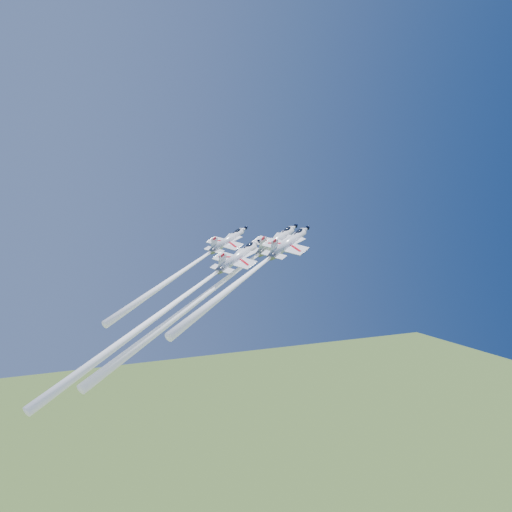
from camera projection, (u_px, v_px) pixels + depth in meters
name	position (u px, v px, depth m)	size (l,w,h in m)	color
jet_lead	(216.00, 286.00, 114.64)	(41.40, 28.00, 46.45)	white
jet_left	(189.00, 267.00, 121.13)	(29.32, 19.53, 29.36)	white
jet_right	(253.00, 271.00, 113.60)	(31.18, 20.60, 29.44)	white
jet_slot	(173.00, 304.00, 105.25)	(37.98, 25.66, 42.32)	white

